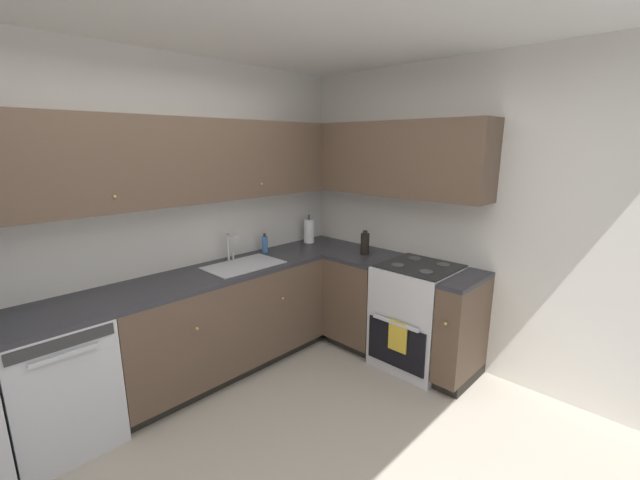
% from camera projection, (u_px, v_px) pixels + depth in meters
% --- Properties ---
extents(wall_back, '(4.04, 0.05, 2.62)m').
position_uv_depth(wall_back, '(146.00, 225.00, 3.18)').
color(wall_back, silver).
rests_on(wall_back, ground_plane).
extents(wall_right, '(0.05, 3.37, 2.62)m').
position_uv_depth(wall_right, '(461.00, 219.00, 3.45)').
color(wall_right, silver).
rests_on(wall_right, ground_plane).
extents(dishwasher, '(0.60, 0.63, 0.87)m').
position_uv_depth(dishwasher, '(58.00, 382.00, 2.60)').
color(dishwasher, silver).
rests_on(dishwasher, ground_plane).
extents(lower_cabinets_back, '(1.86, 0.62, 0.87)m').
position_uv_depth(lower_cabinets_back, '(223.00, 322.00, 3.47)').
color(lower_cabinets_back, brown).
rests_on(lower_cabinets_back, ground_plane).
extents(countertop_back, '(3.07, 0.60, 0.03)m').
position_uv_depth(countertop_back, '(220.00, 272.00, 3.36)').
color(countertop_back, '#2D2D33').
rests_on(countertop_back, lower_cabinets_back).
extents(lower_cabinets_right, '(0.62, 1.38, 0.87)m').
position_uv_depth(lower_cabinets_right, '(388.00, 308.00, 3.76)').
color(lower_cabinets_right, brown).
rests_on(lower_cabinets_right, ground_plane).
extents(countertop_right, '(0.60, 1.38, 0.03)m').
position_uv_depth(countertop_right, '(390.00, 262.00, 3.65)').
color(countertop_right, '#2D2D33').
rests_on(countertop_right, lower_cabinets_right).
extents(oven_range, '(0.68, 0.62, 1.06)m').
position_uv_depth(oven_range, '(417.00, 315.00, 3.56)').
color(oven_range, silver).
rests_on(oven_range, ground_plane).
extents(upper_cabinets_back, '(2.75, 0.34, 0.65)m').
position_uv_depth(upper_cabinets_back, '(185.00, 161.00, 3.13)').
color(upper_cabinets_back, brown).
extents(upper_cabinets_right, '(0.32, 1.93, 0.65)m').
position_uv_depth(upper_cabinets_right, '(385.00, 159.00, 3.66)').
color(upper_cabinets_right, brown).
extents(sink, '(0.64, 0.40, 0.10)m').
position_uv_depth(sink, '(244.00, 270.00, 3.50)').
color(sink, '#B7B7BC').
rests_on(sink, countertop_back).
extents(faucet, '(0.07, 0.16, 0.25)m').
position_uv_depth(faucet, '(230.00, 245.00, 3.60)').
color(faucet, silver).
rests_on(faucet, countertop_back).
extents(soap_bottle, '(0.06, 0.06, 0.19)m').
position_uv_depth(soap_bottle, '(265.00, 244.00, 3.90)').
color(soap_bottle, '#3F72BF').
rests_on(soap_bottle, countertop_back).
extents(paper_towel_roll, '(0.11, 0.11, 0.31)m').
position_uv_depth(paper_towel_roll, '(309.00, 231.00, 4.28)').
color(paper_towel_roll, white).
rests_on(paper_towel_roll, countertop_back).
extents(oil_bottle, '(0.08, 0.08, 0.23)m').
position_uv_depth(oil_bottle, '(365.00, 244.00, 3.82)').
color(oil_bottle, black).
rests_on(oil_bottle, countertop_right).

